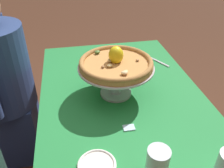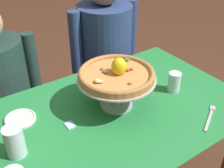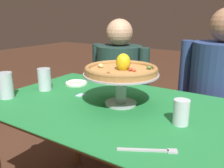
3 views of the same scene
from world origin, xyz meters
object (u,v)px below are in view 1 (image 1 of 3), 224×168
at_px(side_plate, 97,165).
at_px(diner_right, 3,88).
at_px(pizza, 116,63).
at_px(sugar_packet, 129,128).
at_px(dinner_fork, 155,60).
at_px(water_glass_side_left, 157,166).
at_px(pizza_stand, 116,75).
at_px(water_glass_side_right, 116,56).

bearing_deg(side_plate, diner_right, 31.86).
distance_m(pizza, sugar_packet, 0.31).
relative_size(side_plate, dinner_fork, 0.77).
xyz_separation_m(side_plate, sugar_packet, (0.17, -0.16, -0.01)).
relative_size(water_glass_side_left, sugar_packet, 2.61).
bearing_deg(pizza_stand, water_glass_side_left, -175.84).
distance_m(side_plate, sugar_packet, 0.23).
height_order(pizza, sugar_packet, pizza).
xyz_separation_m(pizza_stand, water_glass_side_right, (0.32, -0.06, -0.07)).
xyz_separation_m(pizza, side_plate, (-0.43, 0.16, -0.17)).
relative_size(dinner_fork, sugar_packet, 3.63).
bearing_deg(pizza_stand, side_plate, 159.91).
bearing_deg(pizza_stand, dinner_fork, -46.34).
distance_m(pizza_stand, diner_right, 0.77).
xyz_separation_m(water_glass_side_left, diner_right, (0.86, 0.68, -0.18)).
bearing_deg(water_glass_side_right, diner_right, 87.32).
xyz_separation_m(sugar_packet, diner_right, (0.61, 0.64, -0.13)).
bearing_deg(dinner_fork, sugar_packet, 150.72).
distance_m(pizza, water_glass_side_right, 0.35).
relative_size(pizza, side_plate, 2.50).
xyz_separation_m(water_glass_side_right, side_plate, (-0.75, 0.22, -0.04)).
xyz_separation_m(pizza_stand, water_glass_side_left, (-0.50, -0.04, -0.06)).
relative_size(pizza_stand, diner_right, 0.31).
bearing_deg(water_glass_side_right, sugar_packet, 174.10).
relative_size(side_plate, diner_right, 0.12).
relative_size(pizza_stand, sugar_packet, 7.33).
distance_m(water_glass_side_right, water_glass_side_left, 0.82).
height_order(pizza, side_plate, pizza).
bearing_deg(pizza_stand, pizza, 3.41).
distance_m(water_glass_side_right, sugar_packet, 0.58).
relative_size(pizza_stand, water_glass_side_left, 2.81).
relative_size(pizza, diner_right, 0.29).
xyz_separation_m(pizza, water_glass_side_right, (0.32, -0.06, -0.13)).
bearing_deg(water_glass_side_left, pizza, 4.16).
height_order(pizza_stand, water_glass_side_left, pizza_stand).
bearing_deg(sugar_packet, diner_right, 46.55).
distance_m(water_glass_side_left, side_plate, 0.21).
height_order(pizza_stand, pizza, pizza).
xyz_separation_m(side_plate, diner_right, (0.78, 0.48, -0.13)).
bearing_deg(water_glass_side_right, water_glass_side_left, 178.05).
xyz_separation_m(dinner_fork, diner_right, (0.05, 0.96, -0.13)).
distance_m(pizza_stand, side_plate, 0.46).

